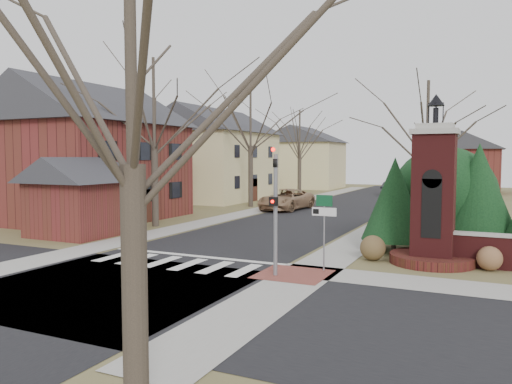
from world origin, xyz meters
The scene contains 28 objects.
ground centered at (0.00, 0.00, 0.00)m, with size 120.00×120.00×0.00m, color brown.
main_street centered at (0.00, 22.00, 0.01)m, with size 8.00×70.00×0.01m, color black.
cross_street centered at (0.00, -3.00, 0.01)m, with size 120.00×8.00×0.01m, color black.
crosswalk_zone centered at (0.00, 0.80, 0.01)m, with size 8.00×2.20×0.02m, color silver.
stop_bar centered at (0.00, 2.30, 0.01)m, with size 8.00×0.35×0.02m, color silver.
sidewalk_right_main centered at (5.20, 22.00, 0.01)m, with size 2.00×60.00×0.02m, color gray.
sidewalk_left centered at (-5.20, 22.00, 0.01)m, with size 2.00×60.00×0.02m, color gray.
curb_apron centered at (4.80, 1.00, 0.01)m, with size 2.40×2.40×0.02m, color brown.
traffic_signal_pole centered at (4.30, 0.57, 2.59)m, with size 0.28×0.41×4.50m.
sign_post centered at (5.59, 1.99, 1.95)m, with size 0.90×0.07×2.75m.
brick_gate_monument centered at (9.00, 4.99, 2.17)m, with size 3.20×3.20×6.47m.
house_brick_left centered at (-13.01, 9.99, 4.66)m, with size 9.80×11.80×9.42m.
house_stucco_left centered at (-13.50, 27.00, 4.59)m, with size 9.80×12.80×9.28m.
garage_left centered at (-8.52, 4.49, 2.24)m, with size 4.80×4.80×4.29m.
house_distant_left centered at (-12.01, 48.00, 4.25)m, with size 10.80×8.80×8.53m.
house_distant_right centered at (7.99, 47.99, 3.65)m, with size 8.80×8.80×7.30m.
evergreen_near centered at (7.20, 7.00, 2.30)m, with size 2.80×2.80×4.10m.
evergreen_mid centered at (10.50, 8.20, 2.60)m, with size 3.40×3.40×4.70m.
evergreen_mass centered at (9.00, 9.50, 2.40)m, with size 4.80×4.80×4.80m, color black.
bare_tree_0 centered at (-7.00, 9.00, 7.70)m, with size 8.05×8.05×11.15m.
bare_tree_1 centered at (-7.00, 22.00, 8.03)m, with size 8.40×8.40×11.64m.
bare_tree_2 centered at (-7.50, 35.00, 7.03)m, with size 7.35×7.35×10.19m.
bare_tree_3 centered at (7.50, 16.00, 6.69)m, with size 7.00×7.00×9.70m.
bare_tree_4 centered at (6.00, -9.00, 6.35)m, with size 6.65×6.65×9.21m.
pickup_truck centered at (-3.40, 20.92, 0.81)m, with size 2.68×5.80×1.61m, color #9F7956.
distant_car centered at (1.60, 39.66, 0.76)m, with size 1.60×4.59×1.51m, color #323539.
dry_shrub_left centered at (6.80, 4.60, 0.50)m, with size 1.00×1.00×1.00m, color brown.
dry_shrub_right centered at (11.00, 4.60, 0.45)m, with size 0.89×0.89×0.89m, color brown.
Camera 1 is at (10.93, -15.07, 4.09)m, focal length 35.00 mm.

